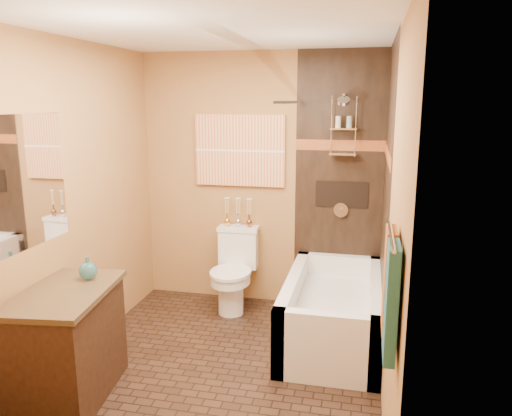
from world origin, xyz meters
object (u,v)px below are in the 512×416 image
(sunset_painting, at_px, (240,151))
(vanity, at_px, (68,344))
(toilet, at_px, (234,270))
(bathtub, at_px, (333,316))

(sunset_painting, bearing_deg, vanity, -109.98)
(toilet, xyz_separation_m, vanity, (-0.72, -1.71, -0.01))
(bathtub, distance_m, toilet, 1.12)
(sunset_painting, distance_m, toilet, 1.18)
(bathtub, height_order, toilet, toilet)
(bathtub, distance_m, vanity, 2.14)
(sunset_painting, height_order, toilet, sunset_painting)
(bathtub, relative_size, vanity, 1.57)
(bathtub, xyz_separation_m, toilet, (-1.01, 0.46, 0.18))
(sunset_painting, distance_m, bathtub, 1.82)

